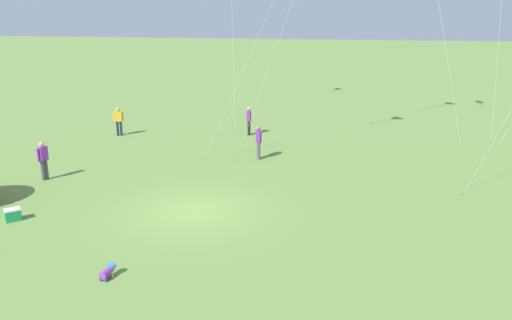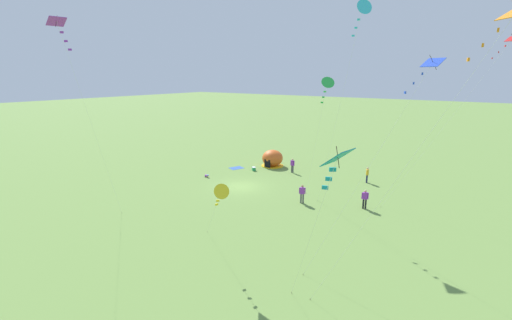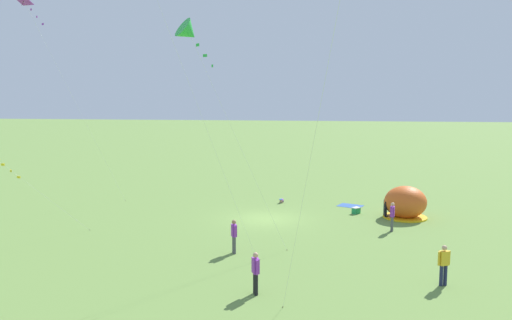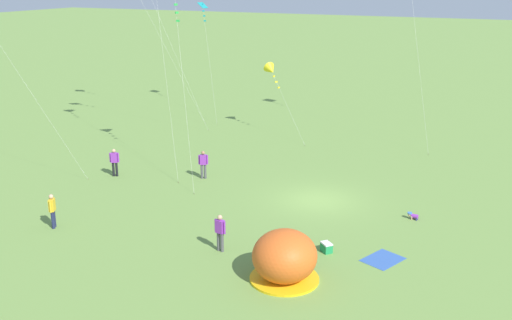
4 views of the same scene
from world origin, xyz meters
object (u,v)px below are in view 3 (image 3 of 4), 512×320
Objects in this scene: cooler_box at (356,210)px; person_with_toddler at (234,235)px; popup_tent at (405,203)px; toddler_crawling at (281,200)px; person_near_tent at (256,271)px; kite_green at (189,33)px; person_watching_sky at (392,215)px; kite_purple at (28,8)px; person_center_field at (444,263)px.

person_with_toddler reaches higher than cooler_box.
toddler_crawling is (8.50, -3.45, -0.82)m from popup_tent.
kite_green reaches higher than person_near_tent.
toddler_crawling is 10.16m from person_watching_sky.
person_center_field is at bearing 156.86° from kite_purple.
kite_green reaches higher than person_watching_sky.
cooler_box is 15.67m from person_near_tent.
person_with_toddler is 21.80m from kite_purple.
toddler_crawling is 0.32× the size of person_with_toddler.
kite_green reaches higher than toddler_crawling.
person_with_toddler is at bearing 34.20° from person_watching_sky.
person_with_toddler is 5.43m from person_near_tent.
cooler_box is (3.11, -0.72, -0.78)m from popup_tent.
person_center_field is at bearing 97.87° from person_watching_sky.
popup_tent is at bearing 157.91° from toddler_crawling.
person_center_field is at bearing -163.85° from person_near_tent.
person_watching_sky is 27.36m from kite_purple.
popup_tent is 1.63× the size of person_center_field.
person_watching_sky is at bearing -145.80° from person_with_toddler.
person_watching_sky reaches higher than toddler_crawling.
person_watching_sky and person_with_toddler have the same top height.
person_center_field is at bearing 163.03° from person_with_toddler.
popup_tent is 5.09× the size of toddler_crawling.
kite_purple is at bearing 3.01° from popup_tent.
person_watching_sky is at bearing 71.48° from popup_tent.
kite_purple is (25.24, 1.33, 12.82)m from popup_tent.
cooler_box is 6.05m from toddler_crawling.
kite_purple reaches higher than kite_green.
kite_green is (3.36, -2.59, 9.62)m from person_near_tent.
kite_purple is at bearing -5.34° from person_watching_sky.
person_near_tent reaches higher than toddler_crawling.
person_near_tent is (-0.93, 17.74, 0.79)m from toddler_crawling.
toddler_crawling is at bearing -26.88° from cooler_box.
person_watching_sky is at bearing 174.66° from kite_purple.
kite_purple reaches higher than person_watching_sky.
kite_green is at bearing -37.62° from person_near_tent.
person_near_tent is (7.57, 14.29, -0.03)m from popup_tent.
toddler_crawling is 12.73m from person_with_toddler.
kite_purple is 17.97m from kite_green.
person_center_field is (-1.18, 8.53, 0.00)m from person_watching_sky.
person_near_tent is at bearing 62.09° from popup_tent.
popup_tent is 16.17m from person_near_tent.
person_watching_sky is 8.61m from person_center_field.
popup_tent is 0.19× the size of kite_purple.
cooler_box is at bearing -76.46° from person_center_field.
popup_tent is 4.38× the size of cooler_box.
toddler_crawling is at bearing -43.89° from person_watching_sky.
kite_green is (10.93, 11.70, 9.58)m from popup_tent.
person_with_toddler and person_near_tent have the same top height.
toddler_crawling is 17.74m from person_center_field.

